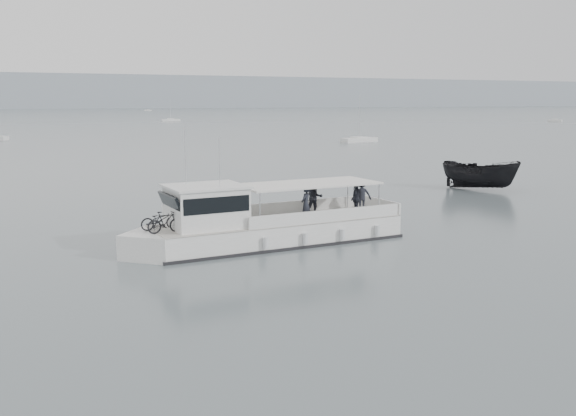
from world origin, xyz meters
name	(u,v)px	position (x,y,z in m)	size (l,w,h in m)	color
ground	(186,247)	(0.00, 0.00, 0.00)	(1400.00, 1400.00, 0.00)	#525D60
tour_boat	(255,226)	(2.90, -1.10, 0.91)	(13.30, 3.77, 5.54)	white
dark_motorboat	(480,175)	(24.77, 9.12, 1.11)	(2.16, 5.75, 2.22)	black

